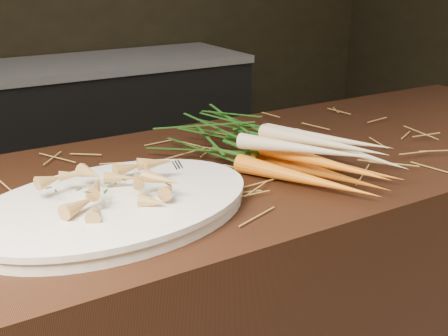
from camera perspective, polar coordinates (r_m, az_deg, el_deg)
name	(u,v)px	position (r m, az deg, el deg)	size (l,w,h in m)	color
back_counter	(81,139)	(3.13, -14.29, 2.83)	(1.82, 0.62, 0.84)	black
straw_bedding	(198,169)	(1.21, -2.69, -0.11)	(1.40, 0.60, 0.02)	olive
root_veg_bunch	(254,142)	(1.25, 3.08, 2.69)	(0.37, 0.60, 0.11)	orange
serving_platter	(115,209)	(1.02, -11.01, -4.07)	(0.52, 0.34, 0.03)	white
roasted_veg_heap	(113,187)	(1.01, -11.17, -1.87)	(0.25, 0.18, 0.06)	#A47A36
serving_fork	(205,181)	(1.09, -1.92, -1.30)	(0.02, 0.19, 0.00)	silver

